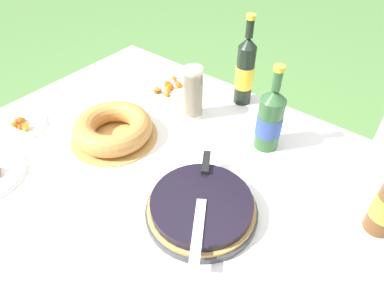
{
  "coord_description": "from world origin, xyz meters",
  "views": [
    {
      "loc": [
        0.56,
        -0.55,
        1.53
      ],
      "look_at": [
        0.05,
        0.09,
        0.8
      ],
      "focal_mm": 32.0,
      "sensor_mm": 36.0,
      "label": 1
    }
  ],
  "objects_px": {
    "berry_tart": "(201,207)",
    "bundt_cake": "(114,128)",
    "serving_knife": "(203,191)",
    "snack_plate_near": "(20,125)",
    "juice_bottle_red": "(244,71)",
    "snack_plate_far": "(168,87)",
    "cup_stack": "(193,93)",
    "cider_bottle_green": "(270,119)"
  },
  "relations": [
    {
      "from": "berry_tart",
      "to": "bundt_cake",
      "type": "bearing_deg",
      "value": 170.25
    },
    {
      "from": "berry_tart",
      "to": "bundt_cake",
      "type": "distance_m",
      "value": 0.45
    },
    {
      "from": "serving_knife",
      "to": "snack_plate_near",
      "type": "bearing_deg",
      "value": -112.15
    },
    {
      "from": "juice_bottle_red",
      "to": "snack_plate_far",
      "type": "height_order",
      "value": "juice_bottle_red"
    },
    {
      "from": "cup_stack",
      "to": "juice_bottle_red",
      "type": "height_order",
      "value": "juice_bottle_red"
    },
    {
      "from": "cup_stack",
      "to": "snack_plate_far",
      "type": "relative_size",
      "value": 0.92
    },
    {
      "from": "juice_bottle_red",
      "to": "cider_bottle_green",
      "type": "bearing_deg",
      "value": -39.93
    },
    {
      "from": "snack_plate_far",
      "to": "serving_knife",
      "type": "bearing_deg",
      "value": -39.31
    },
    {
      "from": "serving_knife",
      "to": "bundt_cake",
      "type": "relative_size",
      "value": 1.09
    },
    {
      "from": "serving_knife",
      "to": "cup_stack",
      "type": "bearing_deg",
      "value": -170.11
    },
    {
      "from": "bundt_cake",
      "to": "snack_plate_far",
      "type": "relative_size",
      "value": 1.39
    },
    {
      "from": "serving_knife",
      "to": "juice_bottle_red",
      "type": "xyz_separation_m",
      "value": [
        -0.2,
        0.52,
        0.07
      ]
    },
    {
      "from": "berry_tart",
      "to": "snack_plate_far",
      "type": "height_order",
      "value": "berry_tart"
    },
    {
      "from": "bundt_cake",
      "to": "juice_bottle_red",
      "type": "xyz_separation_m",
      "value": [
        0.23,
        0.47,
        0.1
      ]
    },
    {
      "from": "snack_plate_far",
      "to": "berry_tart",
      "type": "bearing_deg",
      "value": -40.12
    },
    {
      "from": "serving_knife",
      "to": "cup_stack",
      "type": "relative_size",
      "value": 1.64
    },
    {
      "from": "serving_knife",
      "to": "juice_bottle_red",
      "type": "relative_size",
      "value": 0.94
    },
    {
      "from": "snack_plate_far",
      "to": "snack_plate_near",
      "type": "bearing_deg",
      "value": -115.62
    },
    {
      "from": "serving_knife",
      "to": "juice_bottle_red",
      "type": "distance_m",
      "value": 0.56
    },
    {
      "from": "bundt_cake",
      "to": "cup_stack",
      "type": "bearing_deg",
      "value": 63.85
    },
    {
      "from": "cup_stack",
      "to": "snack_plate_far",
      "type": "xyz_separation_m",
      "value": [
        -0.19,
        0.07,
        -0.09
      ]
    },
    {
      "from": "serving_knife",
      "to": "snack_plate_far",
      "type": "relative_size",
      "value": 1.51
    },
    {
      "from": "snack_plate_near",
      "to": "bundt_cake",
      "type": "bearing_deg",
      "value": 29.94
    },
    {
      "from": "berry_tart",
      "to": "snack_plate_far",
      "type": "distance_m",
      "value": 0.66
    },
    {
      "from": "berry_tart",
      "to": "cider_bottle_green",
      "type": "xyz_separation_m",
      "value": [
        -0.0,
        0.37,
        0.08
      ]
    },
    {
      "from": "cup_stack",
      "to": "snack_plate_far",
      "type": "height_order",
      "value": "cup_stack"
    },
    {
      "from": "cider_bottle_green",
      "to": "snack_plate_far",
      "type": "bearing_deg",
      "value": 173.83
    },
    {
      "from": "snack_plate_near",
      "to": "cup_stack",
      "type": "bearing_deg",
      "value": 45.41
    },
    {
      "from": "cup_stack",
      "to": "cider_bottle_green",
      "type": "relative_size",
      "value": 0.66
    },
    {
      "from": "bundt_cake",
      "to": "juice_bottle_red",
      "type": "bearing_deg",
      "value": 64.4
    },
    {
      "from": "serving_knife",
      "to": "bundt_cake",
      "type": "height_order",
      "value": "bundt_cake"
    },
    {
      "from": "juice_bottle_red",
      "to": "snack_plate_near",
      "type": "distance_m",
      "value": 0.85
    },
    {
      "from": "cider_bottle_green",
      "to": "snack_plate_far",
      "type": "relative_size",
      "value": 1.39
    },
    {
      "from": "serving_knife",
      "to": "berry_tart",
      "type": "bearing_deg",
      "value": 0.0
    },
    {
      "from": "snack_plate_far",
      "to": "cup_stack",
      "type": "bearing_deg",
      "value": -20.71
    },
    {
      "from": "berry_tart",
      "to": "serving_knife",
      "type": "bearing_deg",
      "value": 122.07
    },
    {
      "from": "cup_stack",
      "to": "berry_tart",
      "type": "bearing_deg",
      "value": -48.66
    },
    {
      "from": "cup_stack",
      "to": "juice_bottle_red",
      "type": "relative_size",
      "value": 0.58
    },
    {
      "from": "serving_knife",
      "to": "snack_plate_far",
      "type": "height_order",
      "value": "serving_knife"
    },
    {
      "from": "cup_stack",
      "to": "snack_plate_near",
      "type": "height_order",
      "value": "cup_stack"
    },
    {
      "from": "cup_stack",
      "to": "cider_bottle_green",
      "type": "bearing_deg",
      "value": 3.75
    },
    {
      "from": "cider_bottle_green",
      "to": "cup_stack",
      "type": "bearing_deg",
      "value": -176.25
    }
  ]
}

